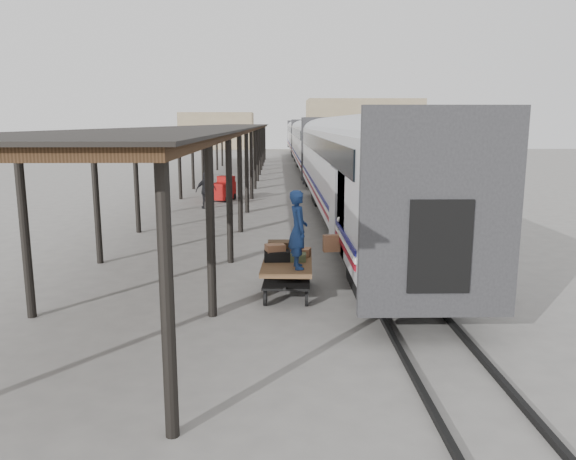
# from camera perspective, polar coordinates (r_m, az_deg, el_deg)

# --- Properties ---
(ground) EXTENTS (160.00, 160.00, 0.00)m
(ground) POSITION_cam_1_polar(r_m,az_deg,el_deg) (14.91, -1.59, -6.10)
(ground) COLOR slate
(ground) RESTS_ON ground
(train) EXTENTS (3.45, 76.01, 4.01)m
(train) POSITION_cam_1_polar(r_m,az_deg,el_deg) (48.18, 2.59, 8.88)
(train) COLOR silver
(train) RESTS_ON ground
(canopy) EXTENTS (4.90, 64.30, 4.15)m
(canopy) POSITION_cam_1_polar(r_m,az_deg,el_deg) (38.43, -6.47, 10.28)
(canopy) COLOR #422B19
(canopy) RESTS_ON ground
(rails) EXTENTS (1.54, 150.00, 0.12)m
(rails) POSITION_cam_1_polar(r_m,az_deg,el_deg) (48.55, 2.55, 5.78)
(rails) COLOR black
(rails) RESTS_ON ground
(building_far) EXTENTS (18.00, 10.00, 8.00)m
(building_far) POSITION_cam_1_polar(r_m,az_deg,el_deg) (93.30, 7.60, 10.56)
(building_far) COLOR tan
(building_far) RESTS_ON ground
(building_left) EXTENTS (12.00, 8.00, 6.00)m
(building_left) POSITION_cam_1_polar(r_m,az_deg,el_deg) (96.80, -7.20, 9.98)
(building_left) COLOR tan
(building_left) RESTS_ON ground
(baggage_cart) EXTENTS (1.38, 2.46, 0.86)m
(baggage_cart) POSITION_cam_1_polar(r_m,az_deg,el_deg) (14.40, -0.07, -4.04)
(baggage_cart) COLOR brown
(baggage_cart) RESTS_ON ground
(suitcase_stack) EXTENTS (1.26, 1.03, 0.43)m
(suitcase_stack) POSITION_cam_1_polar(r_m,az_deg,el_deg) (14.62, -0.52, -2.25)
(suitcase_stack) COLOR #333335
(suitcase_stack) RESTS_ON baggage_cart
(luggage_tug) EXTENTS (1.38, 1.75, 1.36)m
(luggage_tug) POSITION_cam_1_polar(r_m,az_deg,el_deg) (31.99, -6.56, 4.10)
(luggage_tug) COLOR maroon
(luggage_tug) RESTS_ON ground
(porter) EXTENTS (0.55, 0.76, 1.91)m
(porter) POSITION_cam_1_polar(r_m,az_deg,el_deg) (13.51, 1.03, 0.05)
(porter) COLOR navy
(porter) RESTS_ON baggage_cart
(pedestrian) EXTENTS (1.18, 0.83, 1.86)m
(pedestrian) POSITION_cam_1_polar(r_m,az_deg,el_deg) (29.06, -8.33, 3.99)
(pedestrian) COLOR black
(pedestrian) RESTS_ON ground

